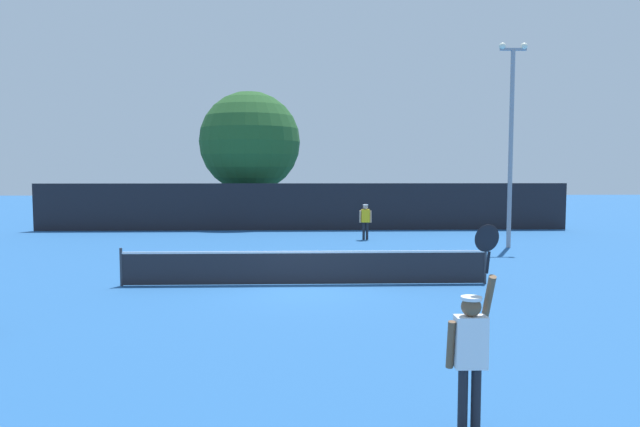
% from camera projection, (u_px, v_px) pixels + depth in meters
% --- Properties ---
extents(ground_plane, '(120.00, 120.00, 0.00)m').
position_uv_depth(ground_plane, '(305.00, 285.00, 16.06)').
color(ground_plane, '#235693').
extents(tennis_net, '(10.37, 0.08, 1.07)m').
position_uv_depth(tennis_net, '(305.00, 267.00, 16.02)').
color(tennis_net, '#232328').
rests_on(tennis_net, ground).
extents(perimeter_fence, '(28.94, 0.12, 2.55)m').
position_uv_depth(perimeter_fence, '(303.00, 207.00, 30.82)').
color(perimeter_fence, black).
rests_on(perimeter_fence, ground).
extents(player_serving, '(0.68, 0.40, 2.57)m').
position_uv_depth(player_serving, '(471.00, 344.00, 6.82)').
color(player_serving, white).
rests_on(player_serving, ground).
extents(player_receiving, '(0.57, 0.24, 1.66)m').
position_uv_depth(player_receiving, '(365.00, 218.00, 26.50)').
color(player_receiving, yellow).
rests_on(player_receiving, ground).
extents(tennis_ball, '(0.07, 0.07, 0.07)m').
position_uv_depth(tennis_ball, '(314.00, 280.00, 16.50)').
color(tennis_ball, '#CCE033').
rests_on(tennis_ball, ground).
extents(light_pole, '(1.18, 0.28, 8.47)m').
position_uv_depth(light_pole, '(511.00, 133.00, 23.53)').
color(light_pole, gray).
rests_on(light_pole, ground).
extents(large_tree, '(5.99, 5.99, 7.94)m').
position_uv_depth(large_tree, '(250.00, 142.00, 33.88)').
color(large_tree, brown).
rests_on(large_tree, ground).
extents(parked_car_near, '(2.47, 4.42, 1.69)m').
position_uv_depth(parked_car_near, '(178.00, 207.00, 38.22)').
color(parked_car_near, white).
rests_on(parked_car_near, ground).
extents(parked_car_mid, '(2.16, 4.31, 1.69)m').
position_uv_depth(parked_car_mid, '(249.00, 208.00, 37.28)').
color(parked_car_mid, black).
rests_on(parked_car_mid, ground).
extents(parked_car_far, '(2.40, 4.40, 1.69)m').
position_uv_depth(parked_car_far, '(340.00, 207.00, 38.51)').
color(parked_car_far, '#B7B7BC').
rests_on(parked_car_far, ground).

